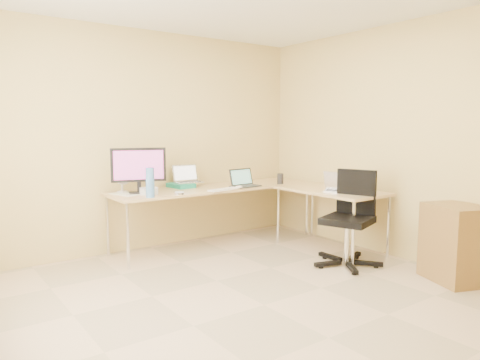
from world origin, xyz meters
TOP-DOWN VIEW (x-y plane):
  - floor at (0.00, 0.00)m, footprint 4.50×4.50m
  - wall_back at (0.00, 2.25)m, footprint 4.50×0.00m
  - wall_right at (2.10, 0.00)m, footprint 0.00×4.50m
  - desk_main at (0.72, 1.85)m, footprint 2.65×0.70m
  - desk_return at (1.70, 0.85)m, footprint 0.70×1.30m
  - monitor at (-0.27, 1.88)m, footprint 0.63×0.36m
  - book_stack at (0.35, 2.05)m, footprint 0.26×0.34m
  - laptop_center at (0.44, 2.05)m, footprint 0.35×0.27m
  - laptop_black at (1.03, 1.65)m, footprint 0.37×0.29m
  - keyboard at (0.63, 1.55)m, footprint 0.41×0.18m
  - mouse at (0.86, 1.55)m, footprint 0.12×0.10m
  - mug at (-0.27, 1.64)m, footprint 0.10×0.10m
  - cd_stack at (0.06, 1.55)m, footprint 0.12×0.12m
  - water_bottle at (-0.29, 1.55)m, footprint 0.12×0.12m
  - papers at (-0.40, 1.92)m, footprint 0.33×0.40m
  - white_box at (-0.20, 1.77)m, footprint 0.23×0.20m
  - desk_fan at (-0.40, 2.05)m, footprint 0.31×0.31m
  - black_cup at (1.55, 1.59)m, footprint 0.09×0.09m
  - laptop_return at (1.64, 0.71)m, footprint 0.34×0.30m
  - office_chair at (1.39, 0.32)m, footprint 0.78×0.78m
  - cabinet at (1.85, -0.61)m, footprint 0.60×0.66m

SIDE VIEW (x-z plane):
  - floor at x=0.00m, z-range 0.00..0.00m
  - cabinet at x=1.85m, z-range -0.02..0.74m
  - desk_main at x=0.72m, z-range 0.00..0.73m
  - desk_return at x=1.70m, z-range 0.00..0.73m
  - office_chair at x=1.39m, z-range -0.01..1.01m
  - papers at x=-0.40m, z-range 0.73..0.74m
  - keyboard at x=0.63m, z-range 0.73..0.75m
  - cd_stack at x=0.06m, z-range 0.73..0.76m
  - mouse at x=0.86m, z-range 0.73..0.77m
  - book_stack at x=0.35m, z-range 0.73..0.78m
  - white_box at x=-0.20m, z-range 0.73..0.80m
  - mug at x=-0.27m, z-range 0.73..0.82m
  - black_cup at x=1.55m, z-range 0.73..0.87m
  - laptop_return at x=1.64m, z-range 0.73..0.92m
  - laptop_black at x=1.03m, z-range 0.73..0.95m
  - desk_fan at x=-0.40m, z-range 0.73..1.03m
  - water_bottle at x=-0.29m, z-range 0.73..1.05m
  - laptop_center at x=0.44m, z-range 0.78..1.00m
  - monitor at x=-0.27m, z-range 0.73..1.24m
  - wall_back at x=0.00m, z-range -0.95..3.55m
  - wall_right at x=2.10m, z-range -0.95..3.55m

